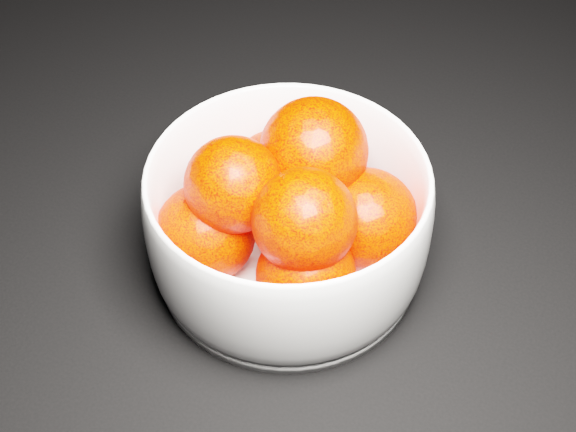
% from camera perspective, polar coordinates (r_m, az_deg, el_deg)
% --- Properties ---
extents(bowl, '(0.19, 0.19, 0.09)m').
position_cam_1_polar(bowl, '(0.53, 0.00, -0.34)').
color(bowl, white).
rests_on(bowl, ground).
extents(orange_pile, '(0.16, 0.14, 0.11)m').
position_cam_1_polar(orange_pile, '(0.52, 0.19, 0.72)').
color(orange_pile, '#FF1700').
rests_on(orange_pile, bowl).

